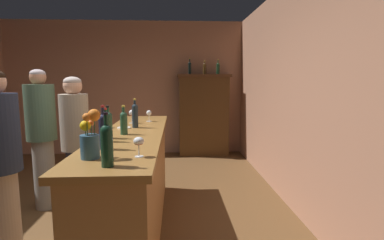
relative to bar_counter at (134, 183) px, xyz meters
name	(u,v)px	position (x,y,z in m)	size (l,w,h in m)	color
floor	(71,239)	(-0.64, -0.08, -0.54)	(9.20, 9.20, 0.00)	brown
wall_back	(126,88)	(-0.64, 3.52, 0.87)	(5.11, 0.12, 2.83)	tan
wall_right	(325,98)	(1.92, -0.08, 0.87)	(0.12, 7.20, 2.83)	tan
bar_counter	(134,183)	(0.00, 0.00, 0.00)	(0.61, 2.72, 1.07)	olive
display_cabinet	(204,113)	(1.02, 3.24, 0.35)	(1.12, 0.37, 1.72)	#4A2F16
wine_bottle_merlot	(124,122)	(-0.06, -0.10, 0.66)	(0.07, 0.07, 0.28)	#274C33
wine_bottle_malbec	(135,115)	(-0.01, 0.30, 0.68)	(0.07, 0.07, 0.32)	#1F2A31
wine_bottle_riesling	(108,124)	(-0.17, -0.29, 0.67)	(0.07, 0.07, 0.30)	#254E34
wine_bottle_rose	(106,127)	(-0.16, -0.44, 0.66)	(0.06, 0.06, 0.29)	#12391E
wine_bottle_syrah	(104,130)	(-0.11, -0.71, 0.68)	(0.07, 0.07, 0.33)	#1F243D
wine_bottle_chardonnay	(107,143)	(0.02, -1.17, 0.68)	(0.07, 0.07, 0.33)	#133424
wine_glass_front	(149,114)	(0.09, 0.79, 0.63)	(0.07, 0.07, 0.14)	white
wine_glass_mid	(132,114)	(-0.10, 0.65, 0.65)	(0.07, 0.07, 0.16)	white
wine_glass_rear	(139,142)	(0.18, -0.96, 0.63)	(0.07, 0.07, 0.14)	white
flower_arrangement	(90,138)	(-0.13, -0.98, 0.67)	(0.14, 0.13, 0.33)	#2E5774
cheese_plate	(124,128)	(-0.13, 0.27, 0.54)	(0.14, 0.14, 0.01)	white
display_bottle_left	(190,68)	(0.73, 3.24, 1.31)	(0.06, 0.06, 0.33)	black
display_bottle_midleft	(205,68)	(1.04, 3.24, 1.30)	(0.07, 0.07, 0.28)	#452F12
display_bottle_center	(218,68)	(1.32, 3.24, 1.31)	(0.07, 0.07, 0.30)	#1B3B22
patron_redhead	(42,133)	(-1.21, 0.71, 0.41)	(0.35, 0.35, 1.72)	gray
patron_near_entrance	(76,141)	(-0.69, 0.36, 0.37)	(0.31, 0.31, 1.63)	navy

